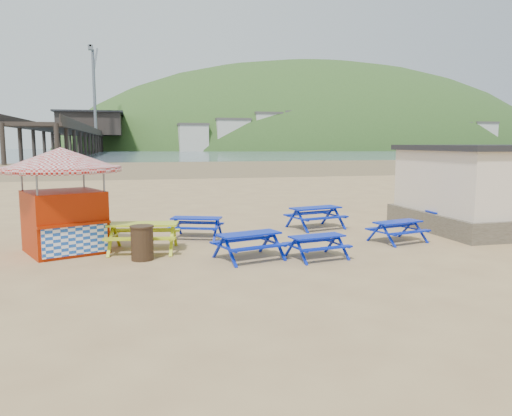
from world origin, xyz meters
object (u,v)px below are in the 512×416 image
object	(u,v)px
picnic_table_blue_a	(197,228)
litter_bin	(142,243)
picnic_table_yellow	(143,237)
ice_cream_kiosk	(63,187)
picnic_table_blue_b	(316,218)
amenity_block	(511,187)

from	to	relation	value
picnic_table_blue_a	litter_bin	distance (m)	3.45
picnic_table_yellow	litter_bin	bearing A→B (deg)	-82.28
picnic_table_yellow	litter_bin	distance (m)	1.14
ice_cream_kiosk	litter_bin	xyz separation A→B (m)	(2.20, -1.61, -1.46)
picnic_table_blue_b	amenity_block	size ratio (longest dim) A/B	0.30
picnic_table_blue_a	ice_cream_kiosk	distance (m)	4.56
litter_bin	amenity_block	world-z (taller)	amenity_block
picnic_table_blue_a	picnic_table_yellow	distance (m)	2.52
litter_bin	ice_cream_kiosk	bearing A→B (deg)	143.84
picnic_table_yellow	amenity_block	size ratio (longest dim) A/B	0.31
ice_cream_kiosk	litter_bin	world-z (taller)	ice_cream_kiosk
picnic_table_blue_a	picnic_table_blue_b	size ratio (longest dim) A/B	0.91
picnic_table_yellow	amenity_block	bearing A→B (deg)	14.75
picnic_table_blue_b	amenity_block	xyz separation A→B (m)	(7.30, -1.60, 1.16)
picnic_table_blue_b	amenity_block	world-z (taller)	amenity_block
litter_bin	picnic_table_blue_a	bearing A→B (deg)	57.06
picnic_table_blue_a	picnic_table_blue_b	world-z (taller)	picnic_table_blue_b
ice_cream_kiosk	amenity_block	distance (m)	16.01
ice_cream_kiosk	amenity_block	size ratio (longest dim) A/B	0.61
amenity_block	picnic_table_yellow	bearing A→B (deg)	-175.97
ice_cream_kiosk	amenity_block	world-z (taller)	amenity_block
picnic_table_blue_a	picnic_table_blue_b	distance (m)	4.70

